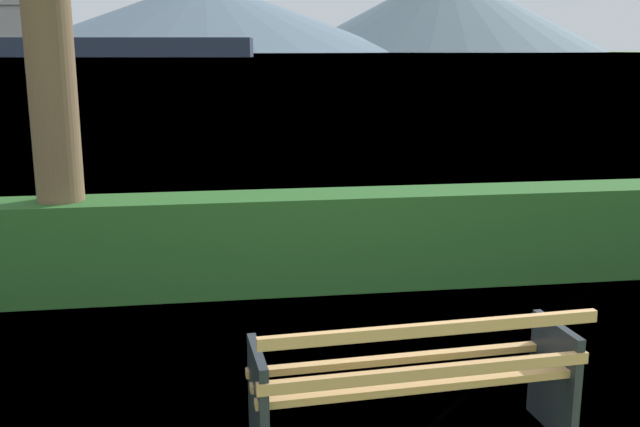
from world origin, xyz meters
name	(u,v)px	position (x,y,z in m)	size (l,w,h in m)	color
water_surface	(209,55)	(0.00, 309.91, 0.00)	(620.00, 620.00, 0.00)	#6B8EA3
park_bench	(416,380)	(0.00, -0.06, 0.43)	(1.90, 0.69, 0.87)	tan
hedge_row	(328,240)	(0.00, 2.97, 0.46)	(7.15, 0.60, 0.92)	#285B23
cargo_ship_large	(91,40)	(-33.58, 217.89, 4.73)	(80.33, 22.32, 16.91)	#2D384C
distant_hills	(68,8)	(-96.18, 550.67, 30.41)	(775.59, 377.74, 65.01)	gray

